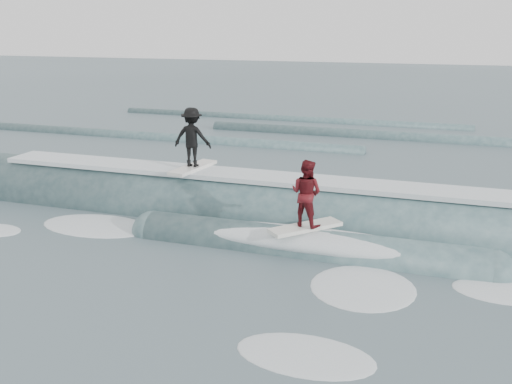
% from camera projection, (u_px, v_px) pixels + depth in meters
% --- Properties ---
extents(ground, '(160.00, 160.00, 0.00)m').
position_uv_depth(ground, '(218.00, 266.00, 13.92)').
color(ground, '#374B51').
rests_on(ground, ground).
extents(breaking_wave, '(23.94, 4.05, 2.55)m').
position_uv_depth(breaking_wave, '(271.00, 220.00, 17.11)').
color(breaking_wave, '#334F56').
rests_on(breaking_wave, ground).
extents(surfer_black, '(1.22, 2.06, 1.92)m').
position_uv_depth(surfer_black, '(192.00, 139.00, 17.54)').
color(surfer_black, white).
rests_on(surfer_black, ground).
extents(surfer_red, '(1.76, 1.85, 1.84)m').
position_uv_depth(surfer_red, '(306.00, 197.00, 14.49)').
color(surfer_red, silver).
rests_on(surfer_red, ground).
extents(whitewater, '(15.25, 6.81, 0.10)m').
position_uv_depth(whitewater, '(212.00, 265.00, 14.02)').
color(whitewater, white).
rests_on(whitewater, ground).
extents(far_swells, '(34.91, 8.65, 0.80)m').
position_uv_depth(far_swells, '(296.00, 134.00, 30.80)').
color(far_swells, '#334F56').
rests_on(far_swells, ground).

